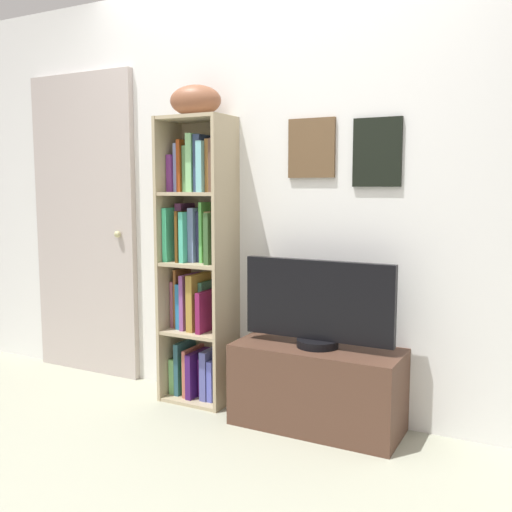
% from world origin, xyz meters
% --- Properties ---
extents(ground, '(5.20, 5.20, 0.04)m').
position_xyz_m(ground, '(0.00, 0.00, -0.02)').
color(ground, '#9EA18C').
extents(back_wall, '(4.80, 0.08, 2.46)m').
position_xyz_m(back_wall, '(0.00, 1.13, 1.23)').
color(back_wall, silver).
rests_on(back_wall, ground).
extents(bookshelf, '(0.41, 0.28, 1.68)m').
position_xyz_m(bookshelf, '(-0.44, 0.99, 0.82)').
color(bookshelf, tan).
rests_on(bookshelf, ground).
extents(football, '(0.34, 0.26, 0.18)m').
position_xyz_m(football, '(-0.42, 0.96, 1.76)').
color(football, brown).
rests_on(football, bookshelf).
extents(tv_stand, '(0.89, 0.38, 0.44)m').
position_xyz_m(tv_stand, '(0.36, 0.91, 0.22)').
color(tv_stand, '#4E3225').
rests_on(tv_stand, ground).
extents(television, '(0.82, 0.22, 0.46)m').
position_xyz_m(television, '(0.36, 0.91, 0.67)').
color(television, black).
rests_on(television, tv_stand).
extents(door, '(0.86, 0.09, 2.02)m').
position_xyz_m(door, '(-1.41, 1.08, 1.01)').
color(door, '#B4A8A2').
rests_on(door, ground).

